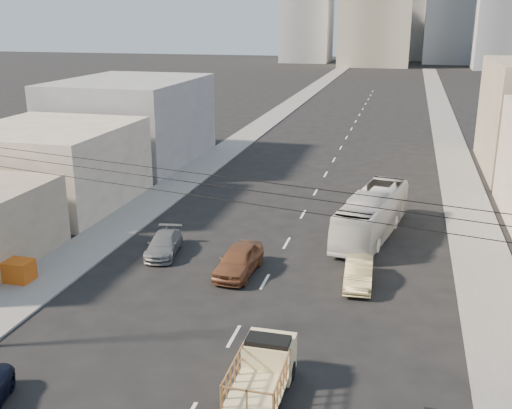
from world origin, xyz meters
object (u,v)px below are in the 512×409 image
at_px(sedan_grey, 164,244).
at_px(crate_stack, 16,270).
at_px(sedan_brown, 239,260).
at_px(city_bus, 372,214).
at_px(flatbed_pickup, 263,368).
at_px(sedan_tan, 359,273).

bearing_deg(sedan_grey, crate_stack, -147.22).
distance_m(sedan_brown, sedan_grey, 5.45).
height_order(city_bus, sedan_grey, city_bus).
xyz_separation_m(city_bus, crate_stack, (-18.08, -12.08, -0.79)).
relative_size(city_bus, sedan_grey, 2.47).
height_order(flatbed_pickup, sedan_grey, flatbed_pickup).
bearing_deg(sedan_tan, flatbed_pickup, -106.81).
bearing_deg(sedan_tan, crate_stack, -169.62).
bearing_deg(city_bus, sedan_brown, -119.15).
bearing_deg(sedan_brown, flatbed_pickup, -66.63).
relative_size(flatbed_pickup, crate_stack, 2.45).
bearing_deg(sedan_brown, sedan_tan, 4.14).
relative_size(sedan_brown, crate_stack, 2.60).
distance_m(flatbed_pickup, city_bus, 18.80).
height_order(sedan_grey, crate_stack, crate_stack).
height_order(city_bus, sedan_brown, city_bus).
xyz_separation_m(sedan_tan, crate_stack, (-17.94, -4.22, 0.01)).
bearing_deg(flatbed_pickup, sedan_brown, 110.47).
relative_size(flatbed_pickup, city_bus, 0.42).
xyz_separation_m(flatbed_pickup, sedan_tan, (2.67, 10.72, -0.41)).
distance_m(sedan_tan, sedan_grey, 11.89).
height_order(flatbed_pickup, crate_stack, flatbed_pickup).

